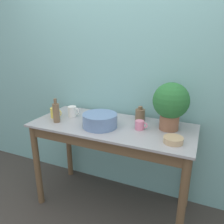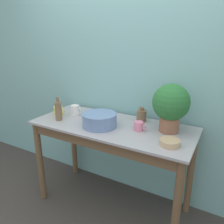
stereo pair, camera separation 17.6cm
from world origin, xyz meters
The scene contains 10 objects.
wall_back centered at (0.00, 0.69, 1.20)m, with size 6.00×0.05×2.40m.
counter_table centered at (0.00, 0.29, 0.70)m, with size 1.46×0.64×0.87m.
potted_plant centered at (0.48, 0.42, 1.10)m, with size 0.30×0.30×0.40m.
bowl_wash_large centered at (-0.08, 0.23, 0.93)m, with size 0.30×0.30×0.12m.
bottle_tall centered at (-0.50, 0.18, 0.96)m, with size 0.06×0.06×0.22m.
bottle_short centered at (0.20, 0.53, 0.92)m, with size 0.09×0.09×0.14m.
mug_pink centered at (0.26, 0.32, 0.91)m, with size 0.11×0.08×0.08m.
mug_white centered at (-0.44, 0.36, 0.92)m, with size 0.12×0.08×0.10m.
mug_yellow centered at (-0.59, 0.27, 0.92)m, with size 0.12×0.08×0.10m.
bowl_small_tan centered at (0.56, 0.17, 0.89)m, with size 0.15×0.15×0.04m.
Camera 2 is at (0.89, -1.27, 1.60)m, focal length 35.00 mm.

